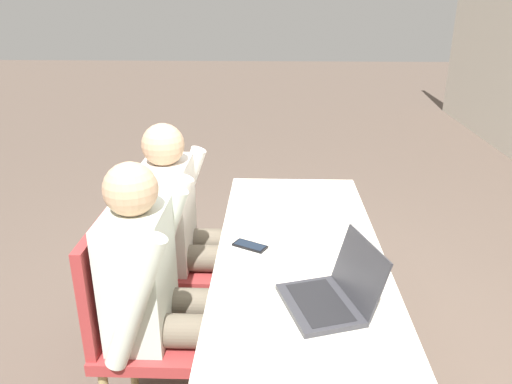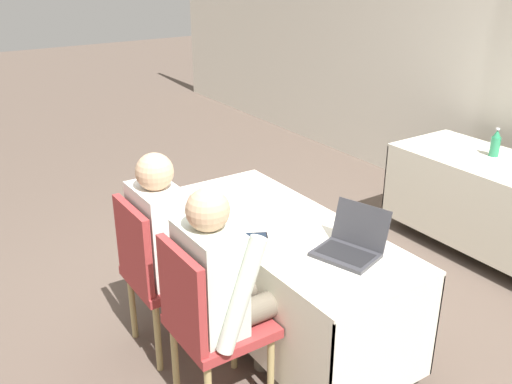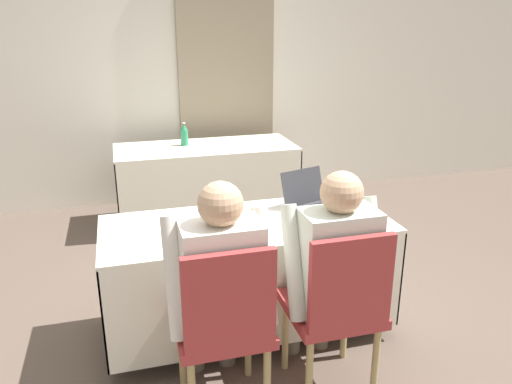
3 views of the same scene
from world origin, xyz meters
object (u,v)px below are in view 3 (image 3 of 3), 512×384
at_px(cell_phone, 260,236).
at_px(person_checkered_shirt, 219,281).
at_px(chair_near_left, 224,322).
at_px(laptop, 312,203).
at_px(water_bottle, 184,135).
at_px(person_white_shirt, 330,266).
at_px(chair_near_right, 337,304).

relative_size(cell_phone, person_checkered_shirt, 0.14).
height_order(chair_near_left, person_checkered_shirt, person_checkered_shirt).
bearing_deg(laptop, water_bottle, 87.70).
relative_size(laptop, person_white_shirt, 0.32).
distance_m(water_bottle, chair_near_left, 2.69).
xyz_separation_m(laptop, chair_near_right, (-0.16, -0.75, -0.25)).
bearing_deg(water_bottle, cell_phone, -87.45).
relative_size(water_bottle, person_white_shirt, 0.18).
xyz_separation_m(chair_near_right, person_white_shirt, (0.00, 0.10, 0.16)).
relative_size(person_checkered_shirt, person_white_shirt, 1.00).
height_order(cell_phone, person_white_shirt, person_white_shirt).
relative_size(chair_near_left, person_checkered_shirt, 0.78).
bearing_deg(chair_near_left, person_checkered_shirt, -90.00).
height_order(laptop, water_bottle, laptop).
height_order(laptop, chair_near_right, laptop).
distance_m(cell_phone, person_white_shirt, 0.43).
xyz_separation_m(chair_near_left, person_white_shirt, (0.56, 0.10, 0.16)).
bearing_deg(person_white_shirt, laptop, -103.82).
distance_m(chair_near_left, person_white_shirt, 0.59).
height_order(laptop, person_checkered_shirt, person_checkered_shirt).
height_order(cell_phone, chair_near_right, chair_near_right).
relative_size(chair_near_left, chair_near_right, 1.00).
distance_m(laptop, chair_near_left, 1.07).
xyz_separation_m(chair_near_right, person_checkered_shirt, (-0.56, 0.10, 0.16)).
bearing_deg(chair_near_right, water_bottle, -82.23).
distance_m(cell_phone, water_bottle, 2.22).
relative_size(chair_near_left, person_white_shirt, 0.78).
height_order(water_bottle, chair_near_right, water_bottle).
xyz_separation_m(chair_near_left, chair_near_right, (0.56, 0.00, 0.00)).
xyz_separation_m(water_bottle, chair_near_left, (-0.20, -2.66, -0.30)).
bearing_deg(person_checkered_shirt, person_white_shirt, -180.00).
bearing_deg(chair_near_left, chair_near_right, -180.00).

